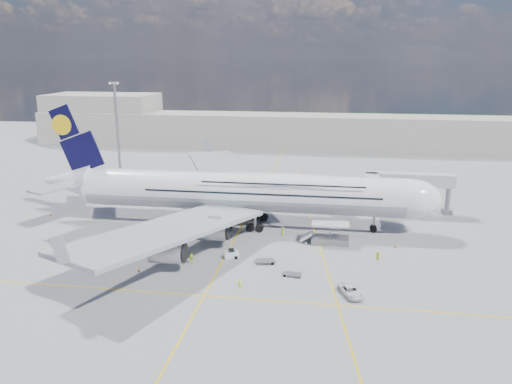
# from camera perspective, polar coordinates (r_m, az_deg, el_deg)

# --- Properties ---
(ground) EXTENTS (300.00, 300.00, 0.00)m
(ground) POSITION_cam_1_polar(r_m,az_deg,el_deg) (88.25, -2.74, -5.91)
(ground) COLOR gray
(ground) RESTS_ON ground
(taxi_line_main) EXTENTS (0.25, 220.00, 0.01)m
(taxi_line_main) POSITION_cam_1_polar(r_m,az_deg,el_deg) (88.25, -2.74, -5.90)
(taxi_line_main) COLOR yellow
(taxi_line_main) RESTS_ON ground
(taxi_line_cross) EXTENTS (120.00, 0.25, 0.01)m
(taxi_line_cross) POSITION_cam_1_polar(r_m,az_deg,el_deg) (70.45, -5.98, -11.70)
(taxi_line_cross) COLOR yellow
(taxi_line_cross) RESTS_ON ground
(taxi_line_diag) EXTENTS (14.16, 99.06, 0.01)m
(taxi_line_diag) POSITION_cam_1_polar(r_m,az_deg,el_deg) (96.11, 6.67, -4.19)
(taxi_line_diag) COLOR yellow
(taxi_line_diag) RESTS_ON ground
(airliner) EXTENTS (77.26, 79.15, 23.71)m
(airliner) POSITION_cam_1_polar(r_m,az_deg,el_deg) (95.41, -1.47, 0.08)
(airliner) COLOR white
(airliner) RESTS_ON ground
(jet_bridge) EXTENTS (18.80, 12.10, 8.50)m
(jet_bridge) POSITION_cam_1_polar(r_m,az_deg,el_deg) (105.47, 15.62, 0.98)
(jet_bridge) COLOR #B7B7BC
(jet_bridge) RESTS_ON ground
(cargo_loader) EXTENTS (8.53, 3.20, 3.67)m
(cargo_loader) POSITION_cam_1_polar(r_m,az_deg,el_deg) (88.97, 8.35, -5.02)
(cargo_loader) COLOR silver
(cargo_loader) RESTS_ON ground
(light_mast) EXTENTS (3.00, 0.70, 25.50)m
(light_mast) POSITION_cam_1_polar(r_m,az_deg,el_deg) (138.99, -15.57, 7.00)
(light_mast) COLOR gray
(light_mast) RESTS_ON ground
(terminal) EXTENTS (180.00, 16.00, 12.00)m
(terminal) POSITION_cam_1_polar(r_m,az_deg,el_deg) (178.30, 3.24, 6.91)
(terminal) COLOR #B2AD9E
(terminal) RESTS_ON ground
(hangar) EXTENTS (40.00, 22.00, 18.00)m
(hangar) POSITION_cam_1_polar(r_m,az_deg,el_deg) (201.56, -17.04, 8.10)
(hangar) COLOR #B2AD9E
(hangar) RESTS_ON ground
(tree_line) EXTENTS (160.00, 6.00, 8.00)m
(tree_line) POSITION_cam_1_polar(r_m,az_deg,el_deg) (223.65, 14.70, 7.62)
(tree_line) COLOR #193814
(tree_line) RESTS_ON ground
(dolly_row_a) EXTENTS (3.32, 2.30, 0.44)m
(dolly_row_a) POSITION_cam_1_polar(r_m,az_deg,el_deg) (90.48, -16.88, -5.80)
(dolly_row_a) COLOR gray
(dolly_row_a) RESTS_ON ground
(dolly_row_b) EXTENTS (3.23, 2.11, 0.44)m
(dolly_row_b) POSITION_cam_1_polar(r_m,az_deg,el_deg) (91.26, -13.95, -5.40)
(dolly_row_b) COLOR gray
(dolly_row_b) RESTS_ON ground
(dolly_row_c) EXTENTS (3.36, 1.98, 0.47)m
(dolly_row_c) POSITION_cam_1_polar(r_m,az_deg,el_deg) (84.65, -9.58, -6.79)
(dolly_row_c) COLOR gray
(dolly_row_c) RESTS_ON ground
(dolly_back) EXTENTS (2.99, 1.64, 0.43)m
(dolly_back) POSITION_cam_1_polar(r_m,az_deg,el_deg) (93.54, -16.96, -5.12)
(dolly_back) COLOR gray
(dolly_back) RESTS_ON ground
(dolly_nose_far) EXTENTS (3.45, 2.27, 0.47)m
(dolly_nose_far) POSITION_cam_1_polar(r_m,az_deg,el_deg) (80.18, 1.04, -7.86)
(dolly_nose_far) COLOR gray
(dolly_nose_far) RESTS_ON ground
(dolly_nose_near) EXTENTS (2.88, 1.76, 0.40)m
(dolly_nose_near) POSITION_cam_1_polar(r_m,az_deg,el_deg) (75.94, 4.13, -9.32)
(dolly_nose_near) COLOR gray
(dolly_nose_near) RESTS_ON ground
(baggage_tug) EXTENTS (2.64, 1.97, 1.50)m
(baggage_tug) POSITION_cam_1_polar(r_m,az_deg,el_deg) (82.01, -2.83, -7.10)
(baggage_tug) COLOR silver
(baggage_tug) RESTS_ON ground
(catering_truck_inner) EXTENTS (6.49, 3.20, 3.72)m
(catering_truck_inner) POSITION_cam_1_polar(r_m,az_deg,el_deg) (109.27, -6.97, -0.84)
(catering_truck_inner) COLOR gray
(catering_truck_inner) RESTS_ON ground
(catering_truck_outer) EXTENTS (7.37, 4.79, 4.08)m
(catering_truck_outer) POSITION_cam_1_polar(r_m,az_deg,el_deg) (124.97, -6.01, 1.31)
(catering_truck_outer) COLOR gray
(catering_truck_outer) RESTS_ON ground
(service_van) EXTENTS (3.79, 5.13, 1.30)m
(service_van) POSITION_cam_1_polar(r_m,az_deg,el_deg) (70.99, 10.75, -11.10)
(service_van) COLOR silver
(service_van) RESTS_ON ground
(crew_nose) EXTENTS (0.81, 0.64, 1.94)m
(crew_nose) POSITION_cam_1_polar(r_m,az_deg,el_deg) (96.21, 10.58, -3.72)
(crew_nose) COLOR #B2FF1A
(crew_nose) RESTS_ON ground
(crew_loader) EXTENTS (1.00, 0.97, 1.62)m
(crew_loader) POSITION_cam_1_polar(r_m,az_deg,el_deg) (82.91, 13.73, -7.18)
(crew_loader) COLOR #C9EB18
(crew_loader) RESTS_ON ground
(crew_wing) EXTENTS (1.00, 1.18, 1.89)m
(crew_wing) POSITION_cam_1_polar(r_m,az_deg,el_deg) (80.38, -7.40, -7.48)
(crew_wing) COLOR #C9F119
(crew_wing) RESTS_ON ground
(crew_van) EXTENTS (0.60, 0.83, 1.57)m
(crew_van) POSITION_cam_1_polar(r_m,az_deg,el_deg) (92.15, 3.09, -4.46)
(crew_van) COLOR #A5EE19
(crew_van) RESTS_ON ground
(crew_tug) EXTENTS (1.08, 0.77, 1.52)m
(crew_tug) POSITION_cam_1_polar(r_m,az_deg,el_deg) (71.44, -1.87, -10.54)
(crew_tug) COLOR #C3FF1A
(crew_tug) RESTS_ON ground
(cone_nose) EXTENTS (0.38, 0.38, 0.48)m
(cone_nose) POSITION_cam_1_polar(r_m,az_deg,el_deg) (89.45, 15.65, -6.03)
(cone_nose) COLOR #E15D0B
(cone_nose) RESTS_ON ground
(cone_wing_left_inner) EXTENTS (0.46, 0.46, 0.59)m
(cone_wing_left_inner) POSITION_cam_1_polar(r_m,az_deg,el_deg) (111.42, -2.66, -1.21)
(cone_wing_left_inner) COLOR #E15D0B
(cone_wing_left_inner) RESTS_ON ground
(cone_wing_left_outer) EXTENTS (0.40, 0.40, 0.50)m
(cone_wing_left_outer) POSITION_cam_1_polar(r_m,az_deg,el_deg) (123.61, -5.48, 0.38)
(cone_wing_left_outer) COLOR #E15D0B
(cone_wing_left_outer) RESTS_ON ground
(cone_wing_right_inner) EXTENTS (0.50, 0.50, 0.64)m
(cone_wing_right_inner) POSITION_cam_1_polar(r_m,az_deg,el_deg) (92.24, -8.50, -4.90)
(cone_wing_right_inner) COLOR #E15D0B
(cone_wing_right_inner) RESTS_ON ground
(cone_wing_right_outer) EXTENTS (0.43, 0.43, 0.55)m
(cone_wing_right_outer) POSITION_cam_1_polar(r_m,az_deg,el_deg) (79.18, -13.26, -8.68)
(cone_wing_right_outer) COLOR #E15D0B
(cone_wing_right_outer) RESTS_ON ground
(cone_tail) EXTENTS (0.43, 0.43, 0.55)m
(cone_tail) POSITION_cam_1_polar(r_m,az_deg,el_deg) (111.35, -22.45, -2.41)
(cone_tail) COLOR #E15D0B
(cone_tail) RESTS_ON ground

